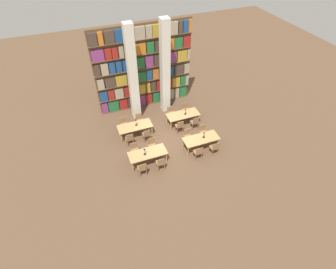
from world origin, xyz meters
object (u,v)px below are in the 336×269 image
reading_table_1 (201,139)px  chair_5 (187,136)px  chair_14 (195,122)px  desk_lamp_0 (145,150)px  chair_3 (152,145)px  chair_10 (146,134)px  chair_0 (142,168)px  chair_9 (124,124)px  chair_15 (185,109)px  reading_table_0 (148,154)px  chair_2 (161,163)px  chair_12 (180,126)px  reading_table_2 (135,127)px  chair_1 (135,149)px  chair_11 (140,120)px  chair_6 (214,148)px  chair_8 (130,139)px  chair_13 (171,112)px  chair_7 (203,131)px  chair_4 (198,152)px  reading_table_3 (183,115)px  pillar_center (165,69)px  desk_lamp_2 (136,121)px  desk_lamp_1 (204,134)px  desk_lamp_3 (185,111)px

reading_table_1 → chair_5: size_ratio=2.26×
chair_14 → desk_lamp_0: bearing=-155.3°
chair_3 → chair_10: same height
chair_0 → chair_9: same height
chair_15 → reading_table_1: bearing=82.6°
chair_9 → chair_10: 1.75m
chair_5 → reading_table_0: bearing=15.1°
chair_2 → reading_table_1: (2.67, 0.71, 0.15)m
reading_table_0 → chair_12: chair_12 is taller
reading_table_0 → reading_table_2: same height
chair_1 → desk_lamp_0: 0.99m
chair_15 → desk_lamp_0: bearing=40.2°
chair_14 → chair_11: bearing=155.5°
chair_6 → reading_table_1: bearing=124.1°
reading_table_0 → chair_8: 1.75m
chair_0 → chair_6: size_ratio=1.00×
reading_table_2 → chair_13: chair_13 is taller
chair_7 → chair_4: bearing=55.2°
chair_4 → chair_9: size_ratio=1.00×
chair_11 → reading_table_3: 2.71m
reading_table_2 → chair_11: size_ratio=2.26×
pillar_center → chair_0: (-3.09, -4.91, -2.51)m
chair_2 → chair_6: 3.15m
pillar_center → chair_9: pillar_center is taller
chair_5 → chair_14: (0.91, 0.95, 0.00)m
pillar_center → chair_12: 3.57m
chair_0 → desk_lamp_2: size_ratio=1.97×
desk_lamp_0 → chair_5: (2.80, 0.76, -0.52)m
pillar_center → chair_1: bearing=-131.6°
desk_lamp_1 → chair_11: 4.21m
reading_table_3 → chair_9: bearing=169.0°
pillar_center → chair_10: size_ratio=6.68×
desk_lamp_0 → chair_2: bearing=-46.4°
chair_9 → reading_table_3: chair_9 is taller
chair_15 → chair_3: bearing=37.7°
chair_5 → chair_11: size_ratio=1.00×
pillar_center → reading_table_2: 3.96m
reading_table_2 → chair_8: chair_8 is taller
chair_3 → chair_15: size_ratio=1.00×
chair_9 → desk_lamp_0: bearing=97.4°
chair_0 → chair_8: size_ratio=1.00×
chair_2 → desk_lamp_0: bearing=133.6°
pillar_center → chair_7: size_ratio=6.68×
chair_15 → chair_0: bearing=43.0°
reading_table_0 → chair_15: 4.70m
reading_table_0 → chair_5: (2.63, 0.71, -0.15)m
chair_11 → desk_lamp_3: (2.75, -0.74, 0.51)m
desk_lamp_1 → pillar_center: bearing=100.2°
chair_10 → desk_lamp_3: desk_lamp_3 is taller
chair_1 → chair_14: (4.07, 0.95, 0.00)m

